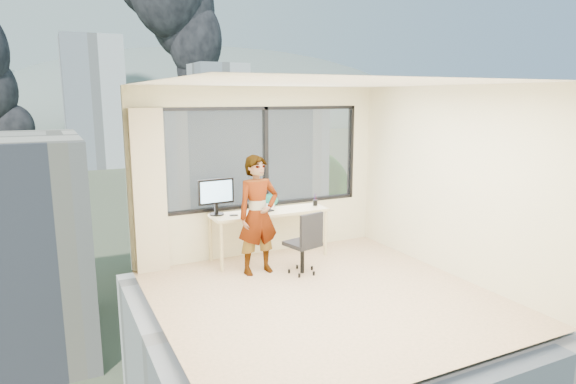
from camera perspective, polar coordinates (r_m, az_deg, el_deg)
floor at (r=6.31m, az=4.10°, el=-11.88°), size 4.00×4.00×0.01m
ceiling at (r=5.82m, az=4.45°, el=12.42°), size 4.00×4.00×0.01m
wall_front at (r=4.37m, az=17.68°, el=-4.81°), size 4.00×0.01×2.60m
wall_left at (r=5.23m, az=-15.01°, el=-2.11°), size 0.01×4.00×2.60m
wall_right at (r=7.14m, az=18.25°, el=1.16°), size 0.01×4.00×2.60m
window_wall at (r=7.68m, az=-2.96°, el=4.06°), size 3.30×0.16×1.55m
curtain at (r=7.12m, az=-15.74°, el=0.05°), size 0.45×0.14×2.30m
desk at (r=7.59m, az=-2.21°, el=-4.90°), size 1.80×0.60×0.75m
chair at (r=6.92m, az=1.67°, el=-5.77°), size 0.56×0.56×0.91m
person at (r=6.86m, az=-3.47°, el=-2.67°), size 0.64×0.44×1.67m
monitor at (r=7.23m, az=-8.30°, el=-0.54°), size 0.55×0.15×0.54m
game_console at (r=7.66m, az=-3.13°, el=-1.54°), size 0.37×0.32×0.08m
laptop at (r=7.41m, az=-3.06°, el=-1.49°), size 0.39×0.41×0.20m
cellphone at (r=7.21m, az=-6.30°, el=-2.67°), size 0.13×0.08×0.01m
pen_cup at (r=7.82m, az=3.16°, el=-1.24°), size 0.09×0.09×0.09m
handbag at (r=7.68m, az=-2.14°, el=-0.98°), size 0.29×0.16×0.22m
exterior_ground at (r=126.12m, az=-24.63°, el=2.51°), size 400.00×400.00×0.04m
near_bldg_b at (r=46.31m, az=-6.89°, el=0.41°), size 14.00×13.00×16.00m
near_bldg_c at (r=48.03m, az=18.24°, el=-3.35°), size 12.00×10.00×10.00m
far_tower_b at (r=125.50m, az=-21.49°, el=9.59°), size 13.00×13.00×30.00m
far_tower_c at (r=152.77m, az=-8.00°, el=9.61°), size 15.00×15.00×26.00m
hill_b at (r=341.32m, az=-8.69°, el=8.12°), size 300.00×220.00×96.00m
tree_b at (r=26.85m, az=-8.70°, el=-15.57°), size 7.60×7.60×9.00m
tree_c at (r=52.73m, az=2.75°, el=-1.55°), size 8.40×8.40×10.00m
smoke_plume_b at (r=185.98m, az=-8.22°, el=18.48°), size 30.00×18.00×70.00m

